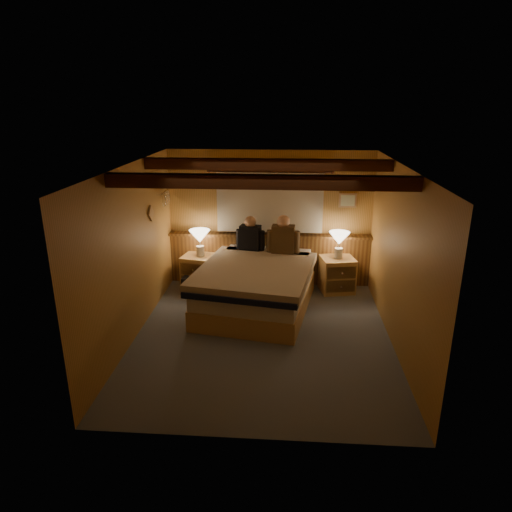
# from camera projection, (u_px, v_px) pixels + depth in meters

# --- Properties ---
(floor) EXTENTS (4.20, 4.20, 0.00)m
(floor) POSITION_uv_depth(u_px,v_px,m) (263.00, 336.00, 6.52)
(floor) COLOR #4D535B
(floor) RESTS_ON ground
(ceiling) EXTENTS (4.20, 4.20, 0.00)m
(ceiling) POSITION_uv_depth(u_px,v_px,m) (264.00, 167.00, 5.74)
(ceiling) COLOR gold
(ceiling) RESTS_ON wall_back
(wall_back) EXTENTS (3.60, 0.00, 3.60)m
(wall_back) POSITION_uv_depth(u_px,v_px,m) (270.00, 218.00, 8.11)
(wall_back) COLOR #B98242
(wall_back) RESTS_ON floor
(wall_left) EXTENTS (0.00, 4.20, 4.20)m
(wall_left) POSITION_uv_depth(u_px,v_px,m) (132.00, 253.00, 6.25)
(wall_left) COLOR #B98242
(wall_left) RESTS_ON floor
(wall_right) EXTENTS (0.00, 4.20, 4.20)m
(wall_right) POSITION_uv_depth(u_px,v_px,m) (399.00, 260.00, 6.01)
(wall_right) COLOR #B98242
(wall_right) RESTS_ON floor
(wall_front) EXTENTS (3.60, 0.00, 3.60)m
(wall_front) POSITION_uv_depth(u_px,v_px,m) (250.00, 331.00, 4.15)
(wall_front) COLOR #B98242
(wall_front) RESTS_ON floor
(wainscot) EXTENTS (3.60, 0.23, 0.94)m
(wainscot) POSITION_uv_depth(u_px,v_px,m) (269.00, 257.00, 8.28)
(wainscot) COLOR brown
(wainscot) RESTS_ON wall_back
(curtain_window) EXTENTS (2.18, 0.09, 1.11)m
(curtain_window) POSITION_uv_depth(u_px,v_px,m) (270.00, 201.00, 7.94)
(curtain_window) COLOR #462211
(curtain_window) RESTS_ON wall_back
(ceiling_beams) EXTENTS (3.60, 1.65, 0.16)m
(ceiling_beams) POSITION_uv_depth(u_px,v_px,m) (264.00, 172.00, 5.91)
(ceiling_beams) COLOR #462211
(ceiling_beams) RESTS_ON ceiling
(coat_rail) EXTENTS (0.05, 0.55, 0.24)m
(coat_rail) POSITION_uv_depth(u_px,v_px,m) (166.00, 197.00, 7.58)
(coat_rail) COLOR white
(coat_rail) RESTS_ON wall_left
(framed_print) EXTENTS (0.30, 0.04, 0.25)m
(framed_print) POSITION_uv_depth(u_px,v_px,m) (348.00, 200.00, 7.89)
(framed_print) COLOR tan
(framed_print) RESTS_ON wall_back
(bed) EXTENTS (1.99, 2.42, 0.74)m
(bed) POSITION_uv_depth(u_px,v_px,m) (257.00, 286.00, 7.26)
(bed) COLOR tan
(bed) RESTS_ON floor
(nightstand_left) EXTENTS (0.63, 0.58, 0.59)m
(nightstand_left) POSITION_uv_depth(u_px,v_px,m) (199.00, 271.00, 8.14)
(nightstand_left) COLOR tan
(nightstand_left) RESTS_ON floor
(nightstand_right) EXTENTS (0.65, 0.60, 0.61)m
(nightstand_right) POSITION_uv_depth(u_px,v_px,m) (337.00, 275.00, 7.97)
(nightstand_right) COLOR tan
(nightstand_right) RESTS_ON floor
(lamp_left) EXTENTS (0.36, 0.36, 0.47)m
(lamp_left) POSITION_uv_depth(u_px,v_px,m) (200.00, 238.00, 7.94)
(lamp_left) COLOR silver
(lamp_left) RESTS_ON nightstand_left
(lamp_right) EXTENTS (0.36, 0.36, 0.46)m
(lamp_right) POSITION_uv_depth(u_px,v_px,m) (339.00, 240.00, 7.77)
(lamp_right) COLOR silver
(lamp_right) RESTS_ON nightstand_right
(person_left) EXTENTS (0.50, 0.27, 0.62)m
(person_left) POSITION_uv_depth(u_px,v_px,m) (250.00, 236.00, 7.85)
(person_left) COLOR black
(person_left) RESTS_ON bed
(person_right) EXTENTS (0.56, 0.25, 0.68)m
(person_right) POSITION_uv_depth(u_px,v_px,m) (283.00, 237.00, 7.68)
(person_right) COLOR #4F391F
(person_right) RESTS_ON bed
(duffel_bag) EXTENTS (0.53, 0.35, 0.36)m
(duffel_bag) POSITION_uv_depth(u_px,v_px,m) (198.00, 285.00, 7.92)
(duffel_bag) COLOR black
(duffel_bag) RESTS_ON floor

